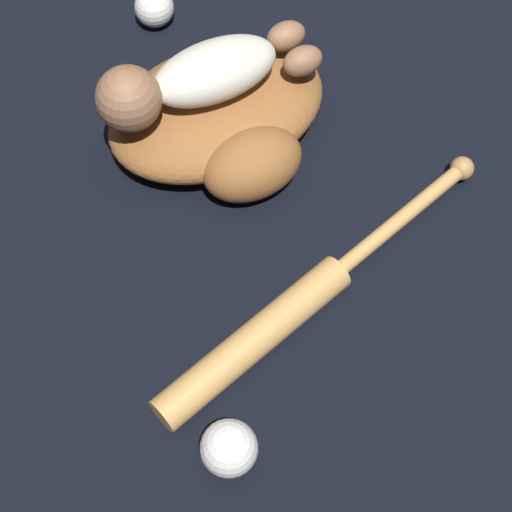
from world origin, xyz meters
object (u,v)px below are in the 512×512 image
object	(u,v)px
baseball_glove	(223,118)
baby_figure	(194,78)
baseball	(229,448)
baseball_bat	(286,314)
baseball_spare	(154,7)

from	to	relation	value
baseball_glove	baby_figure	bearing A→B (deg)	-57.15
baby_figure	baseball_glove	bearing A→B (deg)	122.85
baseball	baseball_glove	bearing A→B (deg)	-140.88
baseball_bat	baseball_spare	world-z (taller)	baseball_spare
baseball_glove	baby_figure	size ratio (longest dim) A/B	1.25
baby_figure	baseball_bat	distance (m)	0.36
baseball_bat	baseball_spare	bearing A→B (deg)	-122.21
baby_figure	baseball	world-z (taller)	baby_figure
baseball_glove	baseball_bat	size ratio (longest dim) A/B	0.70
baseball_glove	baseball	bearing A→B (deg)	39.12
baby_figure	baseball_bat	world-z (taller)	baby_figure
baby_figure	baseball_spare	world-z (taller)	baby_figure
baseball_bat	baseball	size ratio (longest dim) A/B	8.03
baseball_glove	baby_figure	world-z (taller)	baby_figure
baseball	baseball_spare	size ratio (longest dim) A/B	1.10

